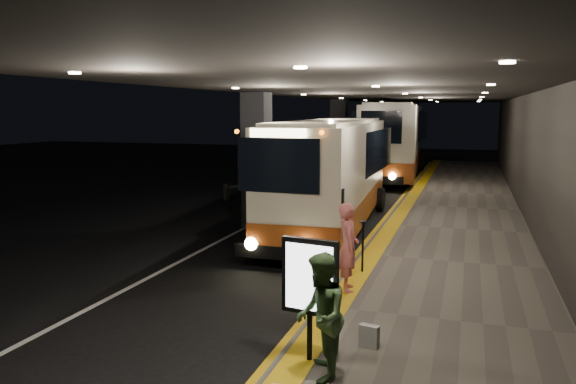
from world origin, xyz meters
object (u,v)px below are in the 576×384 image
Objects in this scene: passenger_boarding at (348,247)px; passenger_waiting_green at (321,316)px; coach_main at (333,178)px; info_sign at (310,279)px; stanchion_post at (363,247)px; coach_second at (394,143)px; bag_polka at (369,336)px.

passenger_waiting_green is at bearing 169.67° from passenger_boarding.
passenger_boarding is at bearing -77.32° from coach_main.
passenger_boarding is at bearing 101.19° from info_sign.
coach_main is 9.44× the size of stanchion_post.
info_sign is (-0.28, 0.45, 0.37)m from passenger_waiting_green.
coach_main is 0.84× the size of coach_second.
coach_second is (0.00, 14.96, 0.32)m from coach_main.
info_sign is at bearing -163.22° from passenger_waiting_green.
coach_main reaches higher than passenger_boarding.
coach_second reaches higher than passenger_waiting_green.
stanchion_post is (-0.87, 4.08, 0.41)m from bag_polka.
coach_second is 20.27m from stanchion_post.
coach_second is at bearing 96.65° from bag_polka.
bag_polka is 1.50m from info_sign.
bag_polka is at bearing 142.31° from passenger_waiting_green.
info_sign is (0.15, -3.41, 0.34)m from passenger_boarding.
passenger_waiting_green is at bearing -80.87° from coach_main.
passenger_boarding is (1.91, -6.58, -0.58)m from coach_main.
bag_polka is (2.82, -24.23, -1.63)m from coach_second.
passenger_boarding is (1.91, -21.54, -0.90)m from coach_second.
passenger_waiting_green is (0.43, -3.86, -0.03)m from passenger_boarding.
passenger_waiting_green is 0.95× the size of info_sign.
coach_second is 11.17× the size of stanchion_post.
bag_polka is (2.83, -9.27, -1.31)m from coach_main.
coach_second is at bearing 95.54° from stanchion_post.
passenger_waiting_green is at bearing -85.78° from stanchion_post.
stanchion_post is at bearing -18.54° from passenger_boarding.
coach_second reaches higher than stanchion_post.
info_sign is at bearing -81.87° from coach_main.
coach_second is at bearing -11.66° from passenger_boarding.
coach_second is at bearing 86.46° from coach_main.
coach_second is 25.04m from info_sign.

